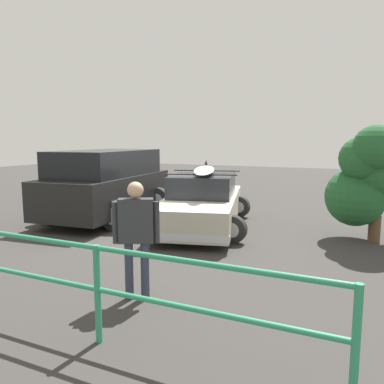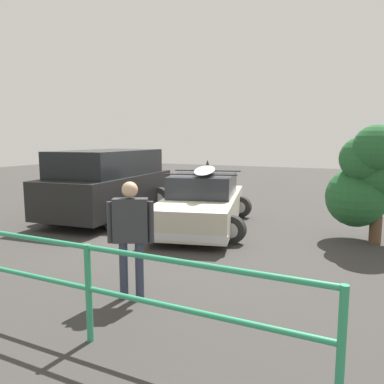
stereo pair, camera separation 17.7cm
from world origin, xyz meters
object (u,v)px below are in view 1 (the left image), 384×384
object	(u,v)px
sedan_car	(202,202)
suv_car	(107,184)
bush_near_left	(372,175)
person_bystander	(136,230)

from	to	relation	value
sedan_car	suv_car	bearing A→B (deg)	2.59
sedan_car	bush_near_left	bearing A→B (deg)	-177.13
sedan_car	bush_near_left	size ratio (longest dim) A/B	1.90
sedan_car	bush_near_left	distance (m)	3.83
suv_car	sedan_car	bearing A→B (deg)	-177.41
suv_car	person_bystander	world-z (taller)	suv_car
sedan_car	bush_near_left	world-z (taller)	bush_near_left
sedan_car	suv_car	size ratio (longest dim) A/B	1.03
suv_car	bush_near_left	bearing A→B (deg)	-177.25
person_bystander	bush_near_left	distance (m)	5.35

